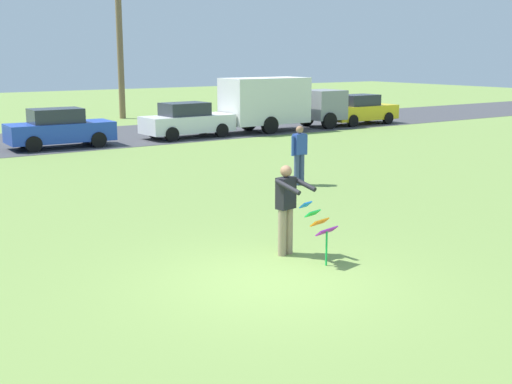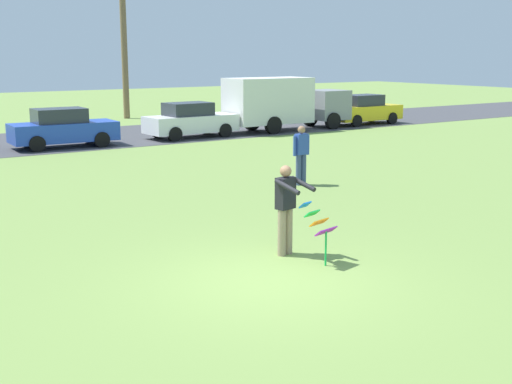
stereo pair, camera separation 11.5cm
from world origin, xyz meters
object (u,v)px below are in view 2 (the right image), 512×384
(parked_truck_grey_van, at_px, (282,102))
(parked_car_white, at_px, (190,121))
(kite_held, at_px, (319,224))
(person_kite_flyer, at_px, (286,206))
(person_walker_near, at_px, (301,153))
(parked_car_blue, at_px, (63,129))
(parked_car_yellow, at_px, (364,110))

(parked_truck_grey_van, bearing_deg, parked_car_white, -179.98)
(kite_held, bearing_deg, person_kite_flyer, 101.28)
(kite_held, xyz_separation_m, person_walker_near, (4.34, 6.18, 0.18))
(person_kite_flyer, relative_size, parked_car_blue, 0.41)
(kite_held, distance_m, parked_car_white, 19.24)
(parked_car_yellow, bearing_deg, parked_car_blue, 179.99)
(person_kite_flyer, relative_size, parked_car_white, 0.41)
(parked_car_white, bearing_deg, parked_car_yellow, 0.00)
(kite_held, xyz_separation_m, parked_truck_grey_van, (12.14, 17.92, 0.66))
(parked_car_white, distance_m, parked_truck_grey_van, 5.18)
(parked_truck_grey_van, bearing_deg, kite_held, -124.11)
(parked_truck_grey_van, height_order, person_walker_near, parked_truck_grey_van)
(person_kite_flyer, height_order, parked_car_white, person_kite_flyer)
(kite_held, height_order, parked_car_white, parked_car_white)
(kite_held, bearing_deg, person_walker_near, 54.95)
(parked_car_blue, distance_m, parked_car_white, 5.88)
(parked_car_white, bearing_deg, parked_car_blue, 179.98)
(parked_car_blue, bearing_deg, person_walker_near, -74.71)
(kite_held, distance_m, parked_truck_grey_van, 21.66)
(parked_car_yellow, relative_size, person_walker_near, 2.44)
(parked_car_blue, bearing_deg, kite_held, -93.59)
(person_kite_flyer, xyz_separation_m, parked_car_blue, (1.28, 17.13, -0.18))
(person_kite_flyer, xyz_separation_m, parked_car_white, (7.16, 17.13, -0.18))
(person_kite_flyer, bearing_deg, kite_held, -78.72)
(parked_car_blue, relative_size, person_walker_near, 2.46)
(person_walker_near, bearing_deg, person_kite_flyer, -129.80)
(parked_truck_grey_van, bearing_deg, parked_car_yellow, -0.01)
(parked_car_white, bearing_deg, person_kite_flyer, -112.68)
(kite_held, height_order, parked_truck_grey_van, parked_truck_grey_van)
(parked_car_blue, bearing_deg, parked_car_yellow, -0.01)
(parked_truck_grey_van, distance_m, person_walker_near, 14.11)
(parked_truck_grey_van, bearing_deg, person_kite_flyer, -125.67)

